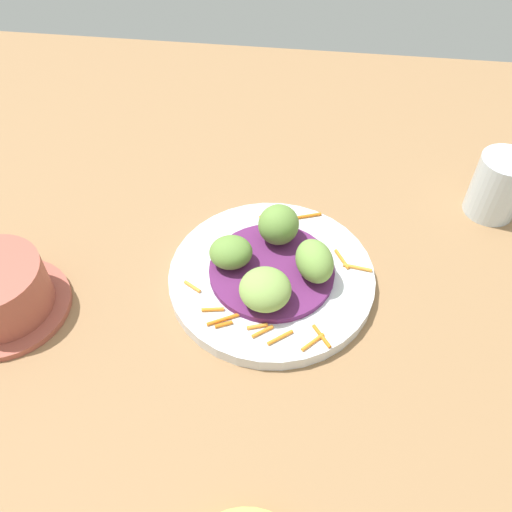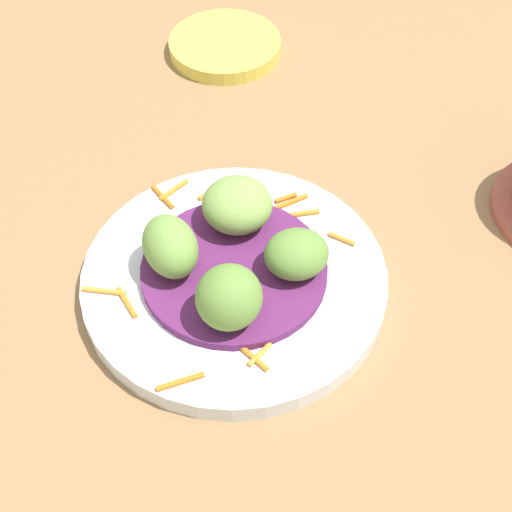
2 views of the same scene
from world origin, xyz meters
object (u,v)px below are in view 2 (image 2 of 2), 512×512
Objects in this scene: guac_scoop_left at (237,205)px; main_plate at (234,280)px; side_plate_small at (225,46)px; guac_scoop_right at (229,297)px; guac_scoop_center at (170,246)px; guac_scoop_back at (296,254)px.

main_plate is at bearing 177.11° from guac_scoop_left.
main_plate is 31.34cm from side_plate_small.
main_plate is 4.87× the size of guac_scoop_right.
guac_scoop_center reaches higher than guac_scoop_back.
main_plate is 5.90cm from guac_scoop_left.
guac_scoop_left is 1.14× the size of guac_scoop_right.
guac_scoop_back is (-0.24, -4.70, 3.35)cm from main_plate.
guac_scoop_center is 9.43cm from guac_scoop_back.
guac_scoop_left reaches higher than guac_scoop_back.
guac_scoop_back is at bearing -92.89° from main_plate.
guac_scoop_right is 0.99× the size of guac_scoop_back.
main_plate is 4.35× the size of guac_scoop_center.
guac_scoop_back is at bearing -47.89° from guac_scoop_right.
main_plate reaches higher than side_plate_small.
guac_scoop_center is (-4.47, 4.94, 0.19)cm from guac_scoop_left.
guac_scoop_right is at bearing -178.21° from side_plate_small.
guac_scoop_left reaches higher than main_plate.
guac_scoop_left is 6.66cm from guac_scoop_center.
guac_scoop_right is 6.69cm from guac_scoop_back.
guac_scoop_center is 1.11× the size of guac_scoop_back.
guac_scoop_back is 32.31cm from side_plate_small.
guac_scoop_back reaches higher than side_plate_small.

